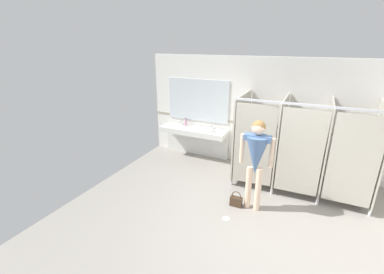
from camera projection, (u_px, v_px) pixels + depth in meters
The scene contains 11 objects.
ground_plane at pixel (246, 231), 4.49m from camera, with size 6.73×5.77×0.10m, color gray.
wall_back at pixel (279, 115), 6.27m from camera, with size 6.73×0.12×2.67m, color silver.
wall_back_tile_band at pixel (277, 127), 6.31m from camera, with size 6.73×0.01×0.06m, color #9E937F.
vanity_counter at pixel (195, 135), 7.13m from camera, with size 1.81×0.55×0.93m.
mirror_panel at pixel (198, 100), 6.98m from camera, with size 1.71×0.02×1.10m, color silver.
bathroom_stalls at pixel (302, 145), 5.33m from camera, with size 2.67×1.34×1.95m.
person_standing at pixel (256, 155), 4.65m from camera, with size 0.60×0.40×1.73m.
handbag at pixel (236, 201), 5.05m from camera, with size 0.23×0.10×0.32m.
soap_dispenser at pixel (186, 122), 7.22m from camera, with size 0.07×0.07×0.20m.
paper_cup at pixel (212, 130), 6.68m from camera, with size 0.07×0.07×0.10m, color white.
floor_drain_cover at pixel (226, 218), 4.72m from camera, with size 0.14×0.14×0.01m, color #B7BABF.
Camera 1 is at (0.74, -3.72, 2.99)m, focal length 24.69 mm.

